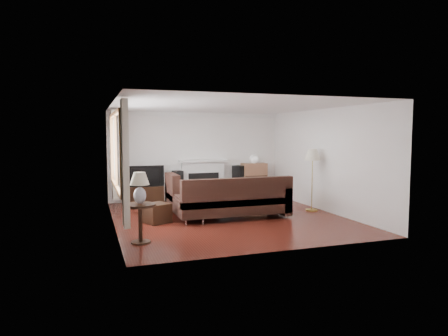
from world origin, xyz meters
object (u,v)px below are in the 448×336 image
object	(u,v)px
tv_stand	(146,195)
sectional_sofa	(232,199)
bookshelf	(254,180)
floor_lamp	(312,180)
coffee_table	(218,199)
side_table	(140,224)

from	to	relation	value
tv_stand	sectional_sofa	size ratio (longest dim) A/B	0.35
sectional_sofa	tv_stand	bearing A→B (deg)	121.28
bookshelf	sectional_sofa	distance (m)	3.11
tv_stand	floor_lamp	size ratio (longest dim) A/B	0.62
sectional_sofa	coffee_table	xyz separation A→B (m)	(0.13, 1.45, -0.25)
side_table	coffee_table	bearing A→B (deg)	50.88
tv_stand	floor_lamp	bearing A→B (deg)	-32.67
bookshelf	side_table	distance (m)	5.61
tv_stand	bookshelf	bearing A→B (deg)	0.53
bookshelf	coffee_table	size ratio (longest dim) A/B	1.01
coffee_table	floor_lamp	distance (m)	2.44
bookshelf	coffee_table	xyz separation A→B (m)	(-1.51, -1.19, -0.31)
bookshelf	sectional_sofa	world-z (taller)	bookshelf
bookshelf	side_table	xyz separation A→B (m)	(-3.86, -4.07, -0.17)
sectional_sofa	floor_lamp	world-z (taller)	floor_lamp
bookshelf	floor_lamp	world-z (taller)	floor_lamp
bookshelf	coffee_table	distance (m)	1.95
tv_stand	sectional_sofa	bearing A→B (deg)	-58.72
bookshelf	floor_lamp	size ratio (longest dim) A/B	0.67
tv_stand	side_table	size ratio (longest dim) A/B	1.38
sectional_sofa	coffee_table	world-z (taller)	sectional_sofa
tv_stand	floor_lamp	distance (m)	4.48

